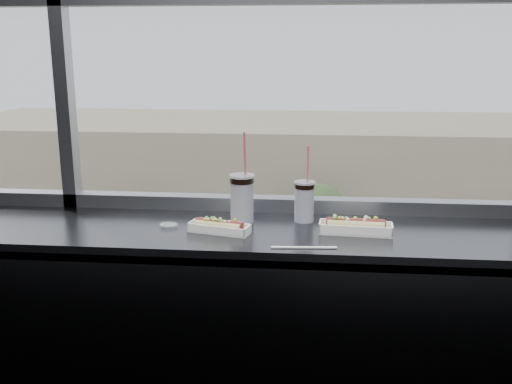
# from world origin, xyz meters

# --- Properties ---
(wall_back_lower) EXTENTS (6.00, 0.00, 6.00)m
(wall_back_lower) POSITION_xyz_m (0.00, 1.50, 0.55)
(wall_back_lower) COLOR black
(wall_back_lower) RESTS_ON ground
(counter) EXTENTS (6.00, 0.55, 0.06)m
(counter) POSITION_xyz_m (0.00, 1.23, 1.07)
(counter) COLOR #4D4E52
(counter) RESTS_ON ground
(hotdog_tray_left) EXTENTS (0.25, 0.14, 0.06)m
(hotdog_tray_left) POSITION_xyz_m (-0.27, 1.16, 1.12)
(hotdog_tray_left) COLOR white
(hotdog_tray_left) RESTS_ON counter
(hotdog_tray_right) EXTENTS (0.29, 0.11, 0.07)m
(hotdog_tray_right) POSITION_xyz_m (0.26, 1.20, 1.13)
(hotdog_tray_right) COLOR white
(hotdog_tray_right) RESTS_ON counter
(soda_cup_left) EXTENTS (0.10, 0.10, 0.38)m
(soda_cup_left) POSITION_xyz_m (-0.20, 1.31, 1.21)
(soda_cup_left) COLOR white
(soda_cup_left) RESTS_ON counter
(soda_cup_right) EXTENTS (0.09, 0.09, 0.32)m
(soda_cup_right) POSITION_xyz_m (0.06, 1.35, 1.19)
(soda_cup_right) COLOR white
(soda_cup_right) RESTS_ON counter
(loose_straw) EXTENTS (0.24, 0.03, 0.01)m
(loose_straw) POSITION_xyz_m (0.06, 1.01, 1.10)
(loose_straw) COLOR white
(loose_straw) RESTS_ON counter
(wrapper) EXTENTS (0.09, 0.06, 0.02)m
(wrapper) POSITION_xyz_m (-0.48, 1.21, 1.11)
(wrapper) COLOR silver
(wrapper) RESTS_ON counter
(plaza_ground) EXTENTS (120.00, 120.00, 0.00)m
(plaza_ground) POSITION_xyz_m (0.00, 45.00, -11.00)
(plaza_ground) COLOR #B8B1A7
(plaza_ground) RESTS_ON ground
(street_asphalt) EXTENTS (80.00, 10.00, 0.06)m
(street_asphalt) POSITION_xyz_m (0.00, 21.50, -10.97)
(street_asphalt) COLOR black
(street_asphalt) RESTS_ON plaza_ground
(far_sidewalk) EXTENTS (80.00, 6.00, 0.04)m
(far_sidewalk) POSITION_xyz_m (0.00, 29.50, -10.98)
(far_sidewalk) COLOR #B8B1A7
(far_sidewalk) RESTS_ON plaza_ground
(far_building) EXTENTS (50.00, 14.00, 8.00)m
(far_building) POSITION_xyz_m (0.00, 39.50, -7.00)
(far_building) COLOR tan
(far_building) RESTS_ON plaza_ground
(car_far_a) EXTENTS (2.48, 5.82, 1.93)m
(car_far_a) POSITION_xyz_m (-10.13, 25.50, -9.97)
(car_far_a) COLOR black
(car_far_a) RESTS_ON street_asphalt
(car_near_c) EXTENTS (2.84, 6.58, 2.18)m
(car_near_c) POSITION_xyz_m (1.69, 17.50, -9.85)
(car_near_c) COLOR #611400
(car_near_c) RESTS_ON street_asphalt
(car_near_b) EXTENTS (3.10, 7.04, 2.32)m
(car_near_b) POSITION_xyz_m (-8.89, 17.50, -9.78)
(car_near_b) COLOR black
(car_near_b) RESTS_ON street_asphalt
(car_far_b) EXTENTS (3.59, 7.08, 2.27)m
(car_far_b) POSITION_xyz_m (1.44, 25.50, -9.81)
(car_far_b) COLOR maroon
(car_far_b) RESTS_ON street_asphalt
(pedestrian_c) EXTENTS (0.95, 0.71, 2.14)m
(pedestrian_c) POSITION_xyz_m (4.27, 29.16, -9.89)
(pedestrian_c) COLOR #66605B
(pedestrian_c) RESTS_ON far_sidewalk
(pedestrian_b) EXTENTS (0.62, 0.82, 1.85)m
(pedestrian_b) POSITION_xyz_m (-1.51, 30.30, -10.03)
(pedestrian_b) COLOR #66605B
(pedestrian_b) RESTS_ON far_sidewalk
(tree_left) EXTENTS (3.17, 3.17, 4.96)m
(tree_left) POSITION_xyz_m (-10.47, 29.50, -7.64)
(tree_left) COLOR #47382B
(tree_left) RESTS_ON far_sidewalk
(tree_center) EXTENTS (3.67, 3.67, 5.73)m
(tree_center) POSITION_xyz_m (0.54, 29.50, -7.11)
(tree_center) COLOR #47382B
(tree_center) RESTS_ON far_sidewalk
(tree_right) EXTENTS (3.03, 3.03, 4.73)m
(tree_right) POSITION_xyz_m (10.82, 29.50, -7.79)
(tree_right) COLOR #47382B
(tree_right) RESTS_ON far_sidewalk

